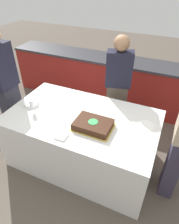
{
  "coord_description": "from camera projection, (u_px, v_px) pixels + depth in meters",
  "views": [
    {
      "loc": [
        0.89,
        -1.75,
        2.29
      ],
      "look_at": [
        0.11,
        0.0,
        0.88
      ],
      "focal_mm": 32.0,
      "sensor_mm": 36.0,
      "label": 1
    }
  ],
  "objects": [
    {
      "name": "person_cutting_cake",
      "position": [
        118.0,
        88.0,
        2.94
      ],
      "size": [
        0.4,
        0.29,
        1.59
      ],
      "rotation": [
        0.0,
        0.0,
        -2.88
      ],
      "color": "#4C4238",
      "rests_on": "ground_plane"
    },
    {
      "name": "cake",
      "position": [
        93.0,
        125.0,
        2.29
      ],
      "size": [
        0.46,
        0.34,
        0.09
      ],
      "color": "gold",
      "rests_on": "dining_table"
    },
    {
      "name": "back_counter",
      "position": [
        119.0,
        82.0,
        3.86
      ],
      "size": [
        4.4,
        0.58,
        0.92
      ],
      "color": "maroon",
      "rests_on": "ground_plane"
    },
    {
      "name": "utensil_pile",
      "position": [
        61.0,
        137.0,
        2.17
      ],
      "size": [
        0.12,
        0.11,
        0.02
      ],
      "color": "white",
      "rests_on": "dining_table"
    },
    {
      "name": "plate_stack",
      "position": [
        31.0,
        103.0,
        2.67
      ],
      "size": [
        0.21,
        0.21,
        0.04
      ],
      "color": "white",
      "rests_on": "dining_table"
    },
    {
      "name": "side_plate_right_edge",
      "position": [
        146.0,
        125.0,
        2.34
      ],
      "size": [
        0.19,
        0.19,
        0.0
      ],
      "color": "white",
      "rests_on": "dining_table"
    },
    {
      "name": "ground_plane",
      "position": [
        83.0,
        158.0,
        2.94
      ],
      "size": [
        14.0,
        14.0,
        0.0
      ],
      "primitive_type": "plane",
      "color": "brown"
    },
    {
      "name": "dining_table",
      "position": [
        82.0,
        139.0,
        2.71
      ],
      "size": [
        1.88,
        1.11,
        0.78
      ],
      "color": "silver",
      "rests_on": "ground_plane"
    },
    {
      "name": "person_seated_left",
      "position": [
        7.0,
        88.0,
        2.78
      ],
      "size": [
        0.2,
        0.34,
        1.73
      ],
      "rotation": [
        0.0,
        0.0,
        1.57
      ],
      "color": "#282833",
      "rests_on": "ground_plane"
    },
    {
      "name": "side_plate_near_cake",
      "position": [
        107.0,
        113.0,
        2.52
      ],
      "size": [
        0.19,
        0.19,
        0.0
      ],
      "color": "white",
      "rests_on": "dining_table"
    },
    {
      "name": "wine_glass",
      "position": [
        31.0,
        104.0,
        2.5
      ],
      "size": [
        0.06,
        0.06,
        0.17
      ],
      "color": "white",
      "rests_on": "dining_table"
    }
  ]
}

